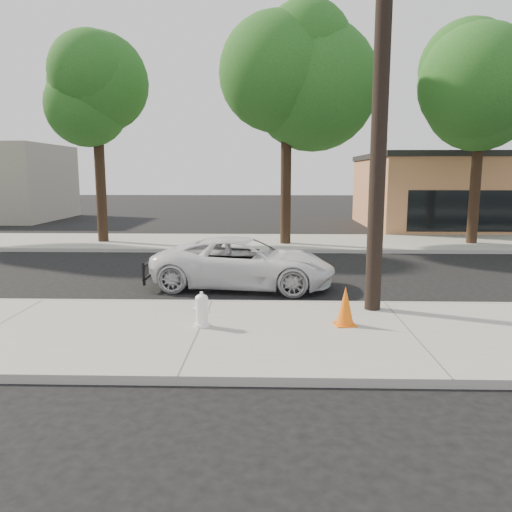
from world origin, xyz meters
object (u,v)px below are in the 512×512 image
Objects in this scene: fire_hydrant at (202,311)px; traffic_cone at (345,306)px; utility_pole at (381,94)px; police_cruiser at (244,263)px.

traffic_cone is at bearing 18.33° from fire_hydrant.
traffic_cone is (-0.78, -1.19, -4.17)m from utility_pole.
police_cruiser is 4.46m from traffic_cone.
utility_pole is at bearing -125.87° from police_cruiser.
police_cruiser is at bearing 119.16° from traffic_cone.
traffic_cone is (2.79, 0.18, 0.06)m from fire_hydrant.
utility_pole is 5.67m from police_cruiser.
utility_pole is 1.83× the size of police_cruiser.
fire_hydrant is at bearing 177.98° from police_cruiser.
police_cruiser is (-2.95, 2.70, -4.01)m from utility_pole.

